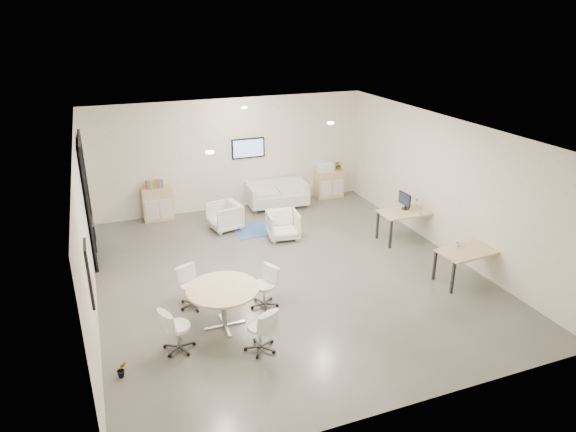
% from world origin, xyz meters
% --- Properties ---
extents(room_shell, '(9.60, 10.60, 4.80)m').
position_xyz_m(room_shell, '(0.00, 0.00, 1.60)').
color(room_shell, '#504D49').
rests_on(room_shell, ground).
extents(glass_door, '(0.09, 1.90, 2.85)m').
position_xyz_m(glass_door, '(-3.95, 2.51, 1.50)').
color(glass_door, black).
rests_on(glass_door, room_shell).
extents(artwork, '(0.05, 0.54, 1.04)m').
position_xyz_m(artwork, '(-3.97, -1.60, 1.55)').
color(artwork, black).
rests_on(artwork, room_shell).
extents(wall_tv, '(0.98, 0.06, 0.58)m').
position_xyz_m(wall_tv, '(0.50, 4.46, 1.75)').
color(wall_tv, black).
rests_on(wall_tv, room_shell).
extents(ceiling_spots, '(3.14, 4.14, 0.03)m').
position_xyz_m(ceiling_spots, '(-0.20, 0.83, 3.18)').
color(ceiling_spots, '#FFEAC6').
rests_on(ceiling_spots, room_shell).
extents(sideboard_left, '(0.82, 0.43, 0.92)m').
position_xyz_m(sideboard_left, '(-2.21, 4.26, 0.46)').
color(sideboard_left, tan).
rests_on(sideboard_left, room_shell).
extents(sideboard_right, '(0.86, 0.42, 0.86)m').
position_xyz_m(sideboard_right, '(3.04, 4.27, 0.43)').
color(sideboard_right, tan).
rests_on(sideboard_right, room_shell).
extents(books, '(0.48, 0.14, 0.22)m').
position_xyz_m(books, '(-2.25, 4.26, 1.03)').
color(books, red).
rests_on(books, sideboard_left).
extents(printer, '(0.46, 0.38, 0.32)m').
position_xyz_m(printer, '(2.88, 4.27, 1.01)').
color(printer, white).
rests_on(printer, sideboard_right).
extents(loveseat, '(1.80, 0.98, 0.65)m').
position_xyz_m(loveseat, '(1.23, 4.06, 0.36)').
color(loveseat, silver).
rests_on(loveseat, room_shell).
extents(blue_rug, '(1.52, 1.02, 0.01)m').
position_xyz_m(blue_rug, '(0.26, 2.58, 0.01)').
color(blue_rug, '#32519A').
rests_on(blue_rug, room_shell).
extents(armchair_left, '(0.86, 0.90, 0.79)m').
position_xyz_m(armchair_left, '(-0.66, 2.93, 0.40)').
color(armchair_left, silver).
rests_on(armchair_left, room_shell).
extents(armchair_right, '(0.84, 0.80, 0.78)m').
position_xyz_m(armchair_right, '(0.59, 1.83, 0.39)').
color(armchair_right, silver).
rests_on(armchair_right, room_shell).
extents(desk_rear, '(1.48, 0.76, 0.77)m').
position_xyz_m(desk_rear, '(3.51, 0.64, 0.69)').
color(desk_rear, tan).
rests_on(desk_rear, room_shell).
extents(desk_front, '(1.48, 0.82, 0.75)m').
position_xyz_m(desk_front, '(3.52, -1.72, 0.67)').
color(desk_front, tan).
rests_on(desk_front, room_shell).
extents(monitor, '(0.20, 0.50, 0.44)m').
position_xyz_m(monitor, '(3.47, 0.79, 1.00)').
color(monitor, black).
rests_on(monitor, desk_rear).
extents(round_table, '(1.32, 1.32, 0.81)m').
position_xyz_m(round_table, '(-1.82, -1.52, 0.72)').
color(round_table, tan).
rests_on(round_table, room_shell).
extents(meeting_chairs, '(2.58, 2.58, 0.82)m').
position_xyz_m(meeting_chairs, '(-1.82, -1.52, 0.41)').
color(meeting_chairs, white).
rests_on(meeting_chairs, room_shell).
extents(plant_cabinet, '(0.31, 0.33, 0.22)m').
position_xyz_m(plant_cabinet, '(3.34, 4.26, 0.97)').
color(plant_cabinet, '#3F7F3F').
rests_on(plant_cabinet, sideboard_right).
extents(plant_floor, '(0.19, 0.30, 0.12)m').
position_xyz_m(plant_floor, '(-3.70, -2.31, 0.06)').
color(plant_floor, '#3F7F3F').
rests_on(plant_floor, room_shell).
extents(cup, '(0.12, 0.10, 0.12)m').
position_xyz_m(cup, '(3.33, -1.49, 0.80)').
color(cup, white).
rests_on(cup, desk_front).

